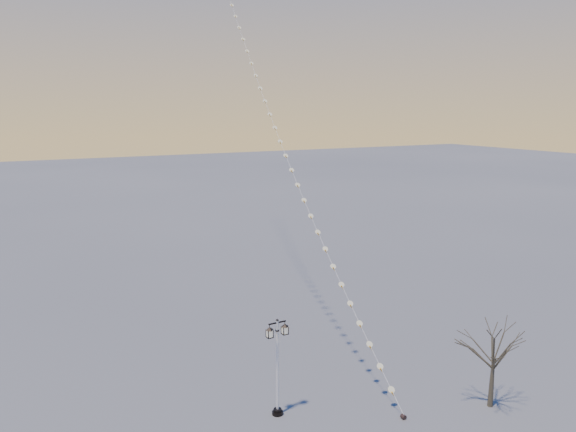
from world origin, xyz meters
TOP-DOWN VIEW (x-y plane):
  - ground at (0.00, 0.00)m, footprint 300.00×300.00m
  - street_lamp at (-3.49, 3.15)m, footprint 1.21×0.53m
  - bare_tree at (5.97, -1.04)m, footprint 2.56×2.56m
  - kite_train at (4.29, 21.26)m, footprint 6.18×43.04m

SIDE VIEW (x-z plane):
  - ground at x=0.00m, z-range 0.00..0.00m
  - street_lamp at x=-3.49m, z-range 0.25..5.02m
  - bare_tree at x=5.97m, z-range 0.82..5.07m
  - kite_train at x=4.29m, z-range -0.08..36.81m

